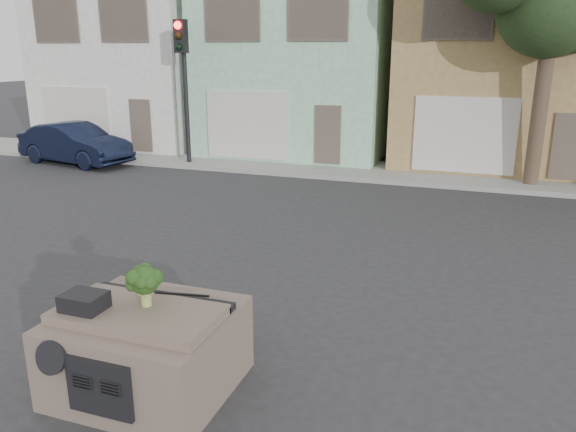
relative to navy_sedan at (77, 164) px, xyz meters
The scene contains 12 objects.
ground_plane 13.64m from the navy_sedan, 38.78° to the right, with size 120.00×120.00×0.00m, color #303033.
sidewalk 10.81m from the navy_sedan, 10.42° to the left, with size 40.00×3.00×0.15m, color gray.
townhouse_white 7.06m from the navy_sedan, 93.50° to the left, with size 7.20×8.20×7.55m, color silver.
townhouse_mint 10.03m from the navy_sedan, 39.85° to the left, with size 7.20×8.20×7.55m, color #9FD4AE.
townhouse_tan 16.25m from the navy_sedan, 22.14° to the left, with size 7.20×8.20×7.55m, color #A68651.
navy_sedan is the anchor object (origin of this frame).
traffic_signal 4.95m from the navy_sedan, 13.01° to the left, with size 0.40×0.40×5.10m, color black.
tree_near 16.25m from the navy_sedan, ahead, with size 4.40×4.00×8.50m, color #22371A.
car_dashboard 15.71m from the navy_sedan, 47.35° to the right, with size 2.00×1.80×1.12m, color #6C5B4E.
instrument_hump 15.62m from the navy_sedan, 49.79° to the right, with size 0.48×0.38×0.20m, color black.
wiper_arm 15.65m from the navy_sedan, 45.65° to the right, with size 0.70×0.03×0.02m, color black.
broccoli 15.79m from the navy_sedan, 47.29° to the right, with size 0.41×0.41×0.50m, color #1D3712.
Camera 1 is at (3.65, -8.16, 4.00)m, focal length 35.00 mm.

